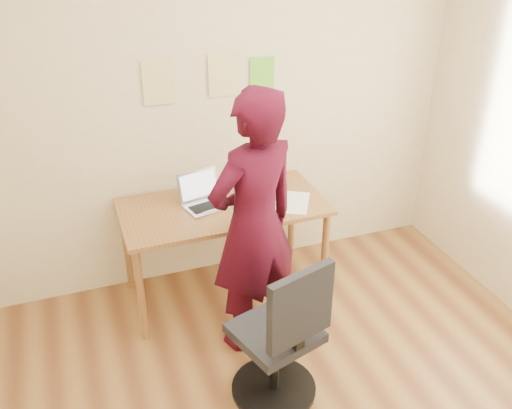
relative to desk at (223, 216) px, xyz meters
name	(u,v)px	position (x,y,z in m)	size (l,w,h in m)	color
room	(335,221)	(0.12, -1.38, 0.70)	(3.58, 3.58, 2.78)	brown
desk	(223,216)	(0.00, 0.00, 0.00)	(1.40, 0.70, 0.74)	#966333
laptop	(204,198)	(-0.12, 0.06, 0.14)	(0.36, 0.33, 0.22)	#B5B6BD
paper_sheet	(292,202)	(0.46, -0.12, 0.09)	(0.23, 0.32, 0.00)	white
phone	(270,212)	(0.27, -0.21, 0.09)	(0.12, 0.14, 0.01)	black
wall_note_left	(158,83)	(-0.31, 0.36, 0.88)	(0.21, 0.00, 0.30)	#D8C981
wall_note_mid	(223,75)	(0.14, 0.36, 0.89)	(0.21, 0.00, 0.30)	#D8C981
wall_note_right	(262,74)	(0.42, 0.36, 0.86)	(0.18, 0.00, 0.24)	#66CC2D
office_chair	(282,343)	(0.01, -1.07, -0.24)	(0.53, 0.55, 0.97)	black
person	(254,225)	(0.04, -0.53, 0.21)	(0.63, 0.41, 1.73)	#380716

